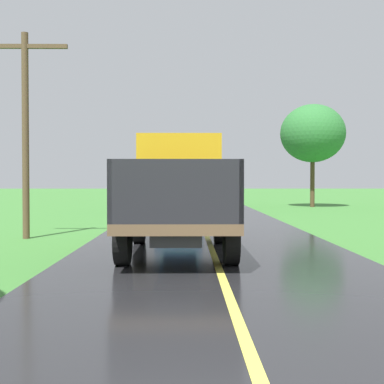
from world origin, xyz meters
name	(u,v)px	position (x,y,z in m)	size (l,w,h in m)	color
banana_truck_near	(179,191)	(-0.78, 10.74, 1.47)	(2.38, 5.82, 2.80)	#2D2D30
banana_truck_far	(180,185)	(-0.97, 26.33, 1.47)	(2.38, 5.81, 2.80)	#2D2D30
utility_pole_roadside	(25,125)	(-5.32, 13.41, 3.35)	(2.48, 0.20, 6.03)	brown
roadside_tree_far_left	(313,134)	(7.47, 30.64, 4.70)	(4.11, 4.11, 6.56)	#4C3823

